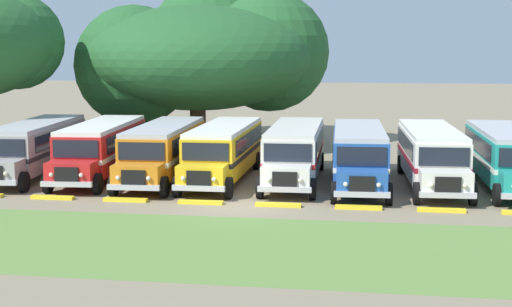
{
  "coord_description": "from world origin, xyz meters",
  "views": [
    {
      "loc": [
        5.62,
        -31.54,
        6.92
      ],
      "look_at": [
        0.0,
        4.79,
        1.6
      ],
      "focal_mm": 52.53,
      "sensor_mm": 36.0,
      "label": 1
    }
  ],
  "objects": [
    {
      "name": "ground_plane",
      "position": [
        0.0,
        0.0,
        0.0
      ],
      "size": [
        220.0,
        220.0,
        0.0
      ],
      "primitive_type": "plane",
      "color": "#84755B"
    },
    {
      "name": "foreground_grass_strip",
      "position": [
        0.0,
        -6.64,
        0.0
      ],
      "size": [
        80.0,
        8.63,
        0.01
      ],
      "primitive_type": "cube",
      "color": "olive",
      "rests_on": "ground_plane"
    },
    {
      "name": "parked_bus_slot_0",
      "position": [
        -12.21,
        6.06,
        1.58
      ],
      "size": [
        3.43,
        10.95,
        2.82
      ],
      "rotation": [
        0.0,
        0.0,
        -1.49
      ],
      "color": "#9E9993",
      "rests_on": "ground_plane"
    },
    {
      "name": "parked_bus_slot_1",
      "position": [
        -8.55,
        6.2,
        1.58
      ],
      "size": [
        3.36,
        10.94,
        2.82
      ],
      "rotation": [
        0.0,
        0.0,
        -1.5
      ],
      "color": "red",
      "rests_on": "ground_plane"
    },
    {
      "name": "parked_bus_slot_2",
      "position": [
        -5.06,
        5.91,
        1.58
      ],
      "size": [
        3.02,
        10.88,
        2.82
      ],
      "rotation": [
        0.0,
        0.0,
        -1.53
      ],
      "color": "orange",
      "rests_on": "ground_plane"
    },
    {
      "name": "parked_bus_slot_3",
      "position": [
        -1.91,
        6.19,
        1.58
      ],
      "size": [
        2.7,
        10.84,
        2.82
      ],
      "rotation": [
        0.0,
        0.0,
        -1.57
      ],
      "color": "yellow",
      "rests_on": "ground_plane"
    },
    {
      "name": "parked_bus_slot_4",
      "position": [
        1.78,
        6.49,
        1.58
      ],
      "size": [
        2.88,
        10.86,
        2.82
      ],
      "rotation": [
        0.0,
        0.0,
        -1.55
      ],
      "color": "silver",
      "rests_on": "ground_plane"
    },
    {
      "name": "parked_bus_slot_5",
      "position": [
        5.06,
        5.87,
        1.58
      ],
      "size": [
        3.07,
        10.89,
        2.82
      ],
      "rotation": [
        0.0,
        0.0,
        -1.53
      ],
      "color": "#23519E",
      "rests_on": "ground_plane"
    },
    {
      "name": "parked_bus_slot_6",
      "position": [
        8.63,
        6.27,
        1.58
      ],
      "size": [
        3.13,
        10.9,
        2.82
      ],
      "rotation": [
        0.0,
        0.0,
        -1.52
      ],
      "color": "silver",
      "rests_on": "ground_plane"
    },
    {
      "name": "parked_bus_slot_7",
      "position": [
        12.2,
        6.46,
        1.58
      ],
      "size": [
        2.88,
        10.86,
        2.82
      ],
      "rotation": [
        0.0,
        0.0,
        -1.55
      ],
      "color": "teal",
      "rests_on": "ground_plane"
    },
    {
      "name": "curb_wheelstop_1",
      "position": [
        -8.62,
        -0.01,
        0.07
      ],
      "size": [
        2.0,
        0.36,
        0.15
      ],
      "primitive_type": "cube",
      "color": "yellow",
      "rests_on": "ground_plane"
    },
    {
      "name": "curb_wheelstop_2",
      "position": [
        -5.17,
        -0.01,
        0.07
      ],
      "size": [
        2.0,
        0.36,
        0.15
      ],
      "primitive_type": "cube",
      "color": "yellow",
      "rests_on": "ground_plane"
    },
    {
      "name": "curb_wheelstop_3",
      "position": [
        -1.72,
        -0.01,
        0.07
      ],
      "size": [
        2.0,
        0.36,
        0.15
      ],
      "primitive_type": "cube",
      "color": "yellow",
      "rests_on": "ground_plane"
    },
    {
      "name": "curb_wheelstop_4",
      "position": [
        1.72,
        -0.01,
        0.07
      ],
      "size": [
        2.0,
        0.36,
        0.15
      ],
      "primitive_type": "cube",
      "color": "yellow",
      "rests_on": "ground_plane"
    },
    {
      "name": "curb_wheelstop_5",
      "position": [
        5.17,
        -0.01,
        0.07
      ],
      "size": [
        2.0,
        0.36,
        0.15
      ],
      "primitive_type": "cube",
      "color": "yellow",
      "rests_on": "ground_plane"
    },
    {
      "name": "curb_wheelstop_6",
      "position": [
        8.62,
        -0.01,
        0.07
      ],
      "size": [
        2.0,
        0.36,
        0.15
      ],
      "primitive_type": "cube",
      "color": "yellow",
      "rests_on": "ground_plane"
    },
    {
      "name": "broad_shade_tree",
      "position": [
        -5.89,
        19.36,
        6.31
      ],
      "size": [
        16.75,
        17.21,
        11.8
      ],
      "color": "brown",
      "rests_on": "ground_plane"
    }
  ]
}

